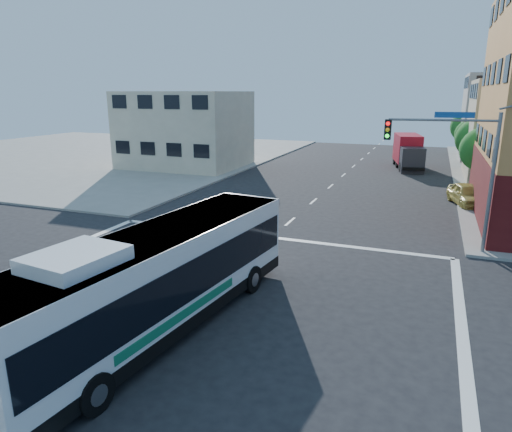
% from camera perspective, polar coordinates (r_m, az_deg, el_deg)
% --- Properties ---
extents(ground, '(120.00, 120.00, 0.00)m').
position_cam_1_polar(ground, '(17.62, -8.45, -11.58)').
color(ground, black).
rests_on(ground, ground).
extents(sidewalk_nw, '(50.00, 50.00, 0.15)m').
position_cam_1_polar(sidewalk_nw, '(65.34, -20.38, 7.38)').
color(sidewalk_nw, gray).
rests_on(sidewalk_nw, ground).
extents(building_west, '(12.06, 10.06, 8.00)m').
position_cam_1_polar(building_west, '(50.38, -8.83, 10.60)').
color(building_west, beige).
rests_on(building_west, ground).
extents(signal_mast_ne, '(7.91, 1.13, 8.07)m').
position_cam_1_polar(signal_mast_ne, '(24.41, 23.76, 7.08)').
color(signal_mast_ne, slate).
rests_on(signal_mast_ne, ground).
extents(street_tree_a, '(3.60, 3.60, 5.53)m').
position_cam_1_polar(street_tree_a, '(41.92, 26.65, 7.71)').
color(street_tree_a, '#392014').
rests_on(street_tree_a, ground).
extents(street_tree_b, '(3.80, 3.80, 5.79)m').
position_cam_1_polar(street_tree_b, '(49.84, 25.91, 8.93)').
color(street_tree_b, '#392014').
rests_on(street_tree_b, ground).
extents(street_tree_c, '(3.40, 3.40, 5.29)m').
position_cam_1_polar(street_tree_c, '(57.82, 25.33, 9.37)').
color(street_tree_c, '#392014').
rests_on(street_tree_c, ground).
extents(street_tree_d, '(4.00, 4.00, 6.03)m').
position_cam_1_polar(street_tree_d, '(65.75, 24.95, 10.32)').
color(street_tree_d, '#392014').
rests_on(street_tree_d, ground).
extents(transit_bus, '(4.31, 13.19, 3.83)m').
position_cam_1_polar(transit_bus, '(15.71, -12.11, -7.67)').
color(transit_bus, black).
rests_on(transit_bus, ground).
extents(box_truck, '(3.74, 8.09, 3.51)m').
position_cam_1_polar(box_truck, '(51.78, 18.50, 7.56)').
color(box_truck, '#29292F').
rests_on(box_truck, ground).
extents(parked_car, '(3.00, 4.91, 1.56)m').
position_cam_1_polar(parked_car, '(36.23, 24.90, 2.45)').
color(parked_car, gold).
rests_on(parked_car, ground).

